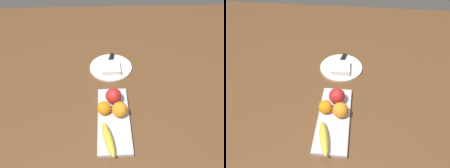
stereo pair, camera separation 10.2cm
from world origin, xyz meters
The scene contains 9 objects.
ground_plane centered at (0.00, 0.00, 0.00)m, with size 2.40×2.40×0.00m, color brown.
fruit_tray centered at (0.04, -0.02, 0.01)m, with size 0.36×0.14×0.02m, color silver.
apple centered at (-0.06, -0.01, 0.06)m, with size 0.08×0.08×0.08m, color red.
banana centered at (0.16, -0.04, 0.04)m, with size 0.16×0.03×0.03m, color yellow.
orange_near_apple centered at (0.02, 0.01, 0.05)m, with size 0.07×0.07×0.07m, color orange.
orange_near_banana centered at (0.01, -0.06, 0.05)m, with size 0.06×0.06×0.06m, color orange.
dinner_plate centered at (-0.33, -0.02, 0.01)m, with size 0.24×0.24×0.01m, color white.
folded_napkin centered at (-0.30, -0.02, 0.03)m, with size 0.11×0.10×0.03m, color white.
knife centered at (-0.39, -0.01, 0.02)m, with size 0.18×0.06×0.01m.
Camera 2 is at (0.59, 0.06, 0.76)m, focal length 32.61 mm.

